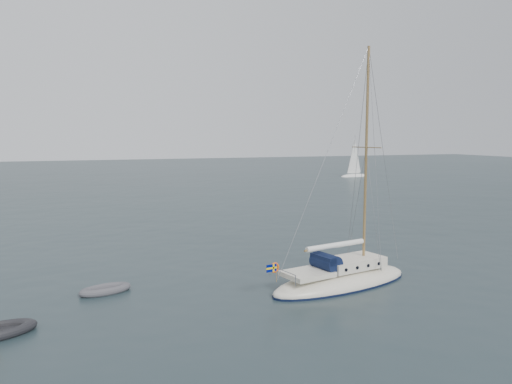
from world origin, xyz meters
name	(u,v)px	position (x,y,z in m)	size (l,w,h in m)	color
ground	(261,279)	(0.00, 0.00, 0.00)	(300.00, 300.00, 0.00)	black
sailboat	(342,267)	(3.83, -2.79, 1.06)	(9.81, 2.94, 13.97)	silver
dinghy	(105,290)	(-8.80, 0.48, 0.18)	(2.83, 1.28, 0.41)	#4B4A4F
distant_yacht_c	(354,160)	(43.55, 60.78, 3.39)	(5.99, 3.20, 7.94)	silver
distant_yacht_b	(354,158)	(43.79, 61.05, 3.77)	(6.66, 3.55, 8.83)	silver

